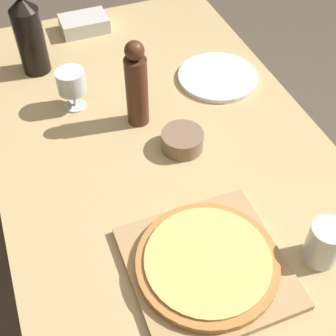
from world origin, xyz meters
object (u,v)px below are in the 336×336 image
wine_glass (71,83)px  pepper_mill (137,86)px  wine_bottle (29,34)px  small_bowl (182,140)px  pizza (208,262)px

wine_glass → pepper_mill: bearing=-39.4°
wine_bottle → small_bowl: (0.29, -0.48, -0.10)m
wine_bottle → wine_glass: 0.23m
wine_bottle → pepper_mill: (0.22, -0.34, -0.01)m
pizza → wine_glass: wine_glass is taller
pizza → small_bowl: bearing=75.9°
pizza → wine_bottle: bearing=103.7°
pizza → small_bowl: (0.09, 0.36, -0.01)m
pizza → pepper_mill: (0.02, 0.50, 0.09)m
pizza → pepper_mill: bearing=88.2°
small_bowl → pizza: bearing=-104.1°
wine_glass → pizza: bearing=-77.8°
pepper_mill → wine_glass: (-0.15, 0.12, -0.04)m
wine_glass → wine_bottle: bearing=107.8°
pizza → wine_bottle: wine_bottle is taller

